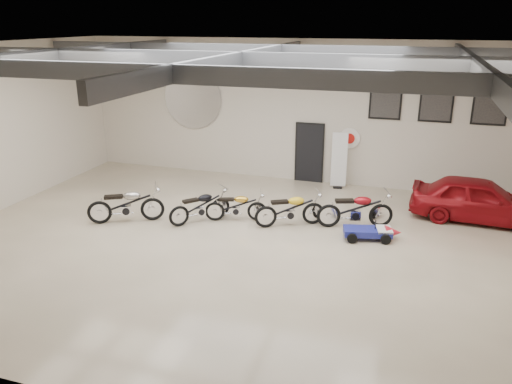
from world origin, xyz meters
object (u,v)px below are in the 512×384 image
(motorcycle_silver, at_px, (126,204))
(go_kart, at_px, (373,229))
(banner_stand, at_px, (339,161))
(motorcycle_red, at_px, (355,209))
(motorcycle_gold, at_px, (236,206))
(motorcycle_yellow, at_px, (290,209))
(vintage_car, at_px, (479,199))
(motorcycle_black, at_px, (200,206))

(motorcycle_silver, height_order, go_kart, motorcycle_silver)
(banner_stand, bearing_deg, motorcycle_silver, -146.51)
(motorcycle_red, bearing_deg, go_kart, -70.18)
(motorcycle_gold, bearing_deg, motorcycle_yellow, -14.78)
(motorcycle_silver, distance_m, motorcycle_gold, 3.19)
(banner_stand, height_order, go_kart, banner_stand)
(vintage_car, bearing_deg, motorcycle_yellow, 115.16)
(motorcycle_yellow, relative_size, go_kart, 1.28)
(motorcycle_black, height_order, motorcycle_yellow, motorcycle_yellow)
(motorcycle_yellow, xyz_separation_m, go_kart, (2.35, -0.23, -0.24))
(motorcycle_gold, xyz_separation_m, go_kart, (3.94, -0.13, -0.18))
(banner_stand, relative_size, motorcycle_silver, 0.91)
(motorcycle_yellow, xyz_separation_m, motorcycle_red, (1.78, 0.48, 0.03))
(motorcycle_gold, bearing_deg, vintage_car, -0.63)
(banner_stand, height_order, motorcycle_black, banner_stand)
(banner_stand, xyz_separation_m, motorcycle_silver, (-5.39, -4.97, -0.42))
(motorcycle_gold, distance_m, vintage_car, 7.09)
(motorcycle_gold, relative_size, go_kart, 1.14)
(motorcycle_silver, xyz_separation_m, vintage_car, (9.75, 3.24, 0.09))
(motorcycle_yellow, bearing_deg, motorcycle_silver, 165.59)
(go_kart, distance_m, vintage_car, 3.64)
(motorcycle_silver, xyz_separation_m, motorcycle_gold, (3.00, 1.07, -0.10))
(motorcycle_yellow, distance_m, go_kart, 2.37)
(motorcycle_yellow, bearing_deg, banner_stand, 49.47)
(motorcycle_yellow, distance_m, vintage_car, 5.55)
(motorcycle_silver, distance_m, motorcycle_red, 6.59)
(motorcycle_silver, distance_m, motorcycle_yellow, 4.74)
(banner_stand, xyz_separation_m, go_kart, (1.56, -4.02, -0.69))
(motorcycle_yellow, bearing_deg, motorcycle_black, 162.22)
(motorcycle_gold, height_order, motorcycle_red, motorcycle_red)
(motorcycle_black, distance_m, motorcycle_red, 4.45)
(motorcycle_black, xyz_separation_m, motorcycle_gold, (0.97, 0.39, -0.03))
(motorcycle_red, bearing_deg, motorcycle_yellow, 175.88)
(banner_stand, xyz_separation_m, motorcycle_yellow, (-0.79, -3.79, -0.45))
(banner_stand, distance_m, motorcycle_yellow, 3.90)
(vintage_car, bearing_deg, motorcycle_gold, 111.12)
(banner_stand, bearing_deg, motorcycle_yellow, -110.99)
(motorcycle_red, bearing_deg, motorcycle_gold, 170.62)
(banner_stand, bearing_deg, go_kart, -78.01)
(motorcycle_black, xyz_separation_m, vintage_car, (7.71, 2.56, 0.16))
(motorcycle_gold, distance_m, motorcycle_yellow, 1.60)
(go_kart, xyz_separation_m, vintage_car, (2.80, 2.29, 0.37))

